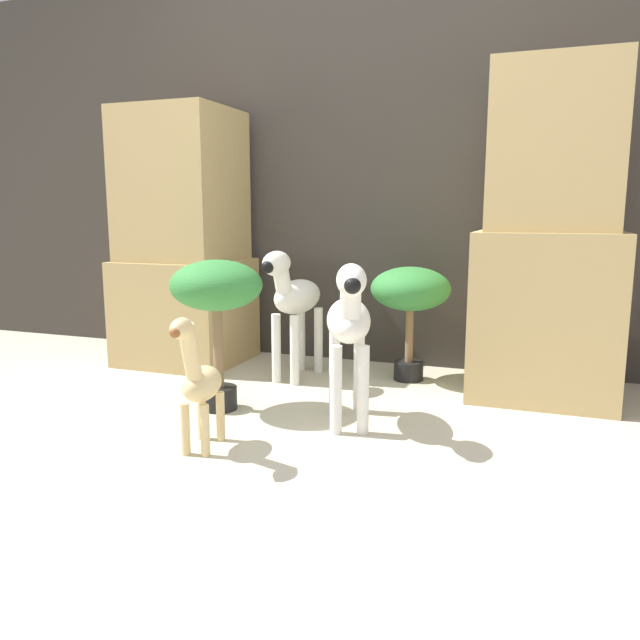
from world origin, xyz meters
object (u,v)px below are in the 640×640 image
zebra_right (349,324)px  giraffe_figurine (199,380)px  zebra_left (294,299)px  potted_palm_back (217,294)px  potted_palm_front (410,294)px

zebra_right → giraffe_figurine: 0.62m
zebra_left → potted_palm_back: 0.59m
giraffe_figurine → zebra_left: bearing=93.2°
potted_palm_back → giraffe_figurine: bearing=-68.9°
zebra_left → potted_palm_back: (-0.12, -0.57, 0.09)m
zebra_left → potted_palm_back: zebra_left is taller
zebra_right → potted_palm_front: 0.77m
potted_palm_back → zebra_right: bearing=-0.8°
potted_palm_front → potted_palm_back: bearing=-131.6°
giraffe_figurine → potted_palm_front: bearing=67.5°
giraffe_figurine → potted_palm_back: bearing=111.1°
zebra_left → giraffe_figurine: (0.06, -1.02, -0.16)m
zebra_right → zebra_left: same height
zebra_right → potted_palm_back: (-0.59, 0.01, 0.09)m
zebra_right → zebra_left: 0.75m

